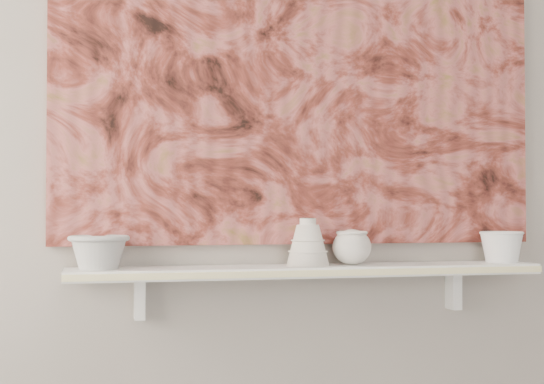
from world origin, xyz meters
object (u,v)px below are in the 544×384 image
object	(u,v)px
shelf	(310,271)
painting	(303,64)
bowl_white	(502,247)
cup_cream	(352,247)
bell_vessel	(308,242)
bowl_grey	(99,252)

from	to	relation	value
shelf	painting	size ratio (longest dim) A/B	0.93
painting	bowl_white	size ratio (longest dim) A/B	11.08
painting	bowl_white	distance (m)	0.84
shelf	bowl_white	bearing A→B (deg)	0.00
painting	cup_cream	distance (m)	0.58
bowl_white	painting	bearing A→B (deg)	172.63
painting	shelf	bearing A→B (deg)	-90.00
bell_vessel	painting	bearing A→B (deg)	85.20
bowl_grey	bell_vessel	bearing A→B (deg)	0.00
painting	cup_cream	xyz separation A→B (m)	(0.13, -0.08, -0.56)
cup_cream	bowl_white	distance (m)	0.49
shelf	cup_cream	xyz separation A→B (m)	(0.13, 0.00, 0.07)
painting	bowl_grey	xyz separation A→B (m)	(-0.60, -0.08, -0.56)
bell_vessel	bowl_white	bearing A→B (deg)	0.00
shelf	bowl_grey	bearing A→B (deg)	180.00
bowl_white	shelf	bearing A→B (deg)	180.00
bowl_grey	bowl_white	bearing A→B (deg)	0.00
bowl_grey	cup_cream	world-z (taller)	cup_cream
shelf	bowl_grey	xyz separation A→B (m)	(-0.60, 0.00, 0.06)
painting	bowl_white	bearing A→B (deg)	-7.37
painting	bowl_grey	size ratio (longest dim) A/B	8.90
painting	bowl_grey	bearing A→B (deg)	-172.42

